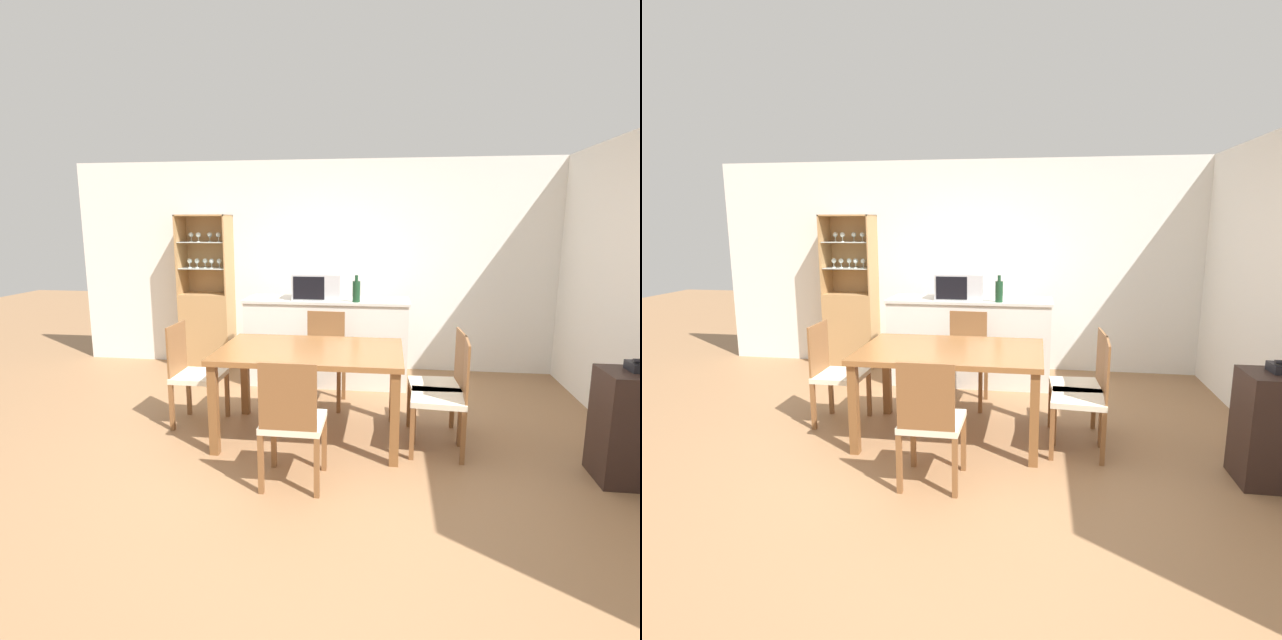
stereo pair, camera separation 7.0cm
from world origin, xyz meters
TOP-DOWN VIEW (x-y plane):
  - ground_plane at (0.00, 0.00)m, footprint 18.00×18.00m
  - wall_back at (0.00, 2.63)m, footprint 6.80×0.06m
  - kitchen_counter at (-0.10, 1.93)m, footprint 1.82×0.56m
  - display_cabinet at (-1.68, 2.42)m, footprint 0.63×0.37m
  - dining_table at (-0.05, 0.44)m, footprint 1.52×0.99m
  - dining_chair_side_right_near at (1.03, 0.29)m, footprint 0.45×0.45m
  - dining_chair_head_far at (-0.05, 1.26)m, footprint 0.43×0.43m
  - dining_chair_side_right_far at (1.03, 0.59)m, footprint 0.44×0.44m
  - dining_chair_side_left_far at (-1.13, 0.59)m, footprint 0.42×0.42m
  - dining_chair_head_near at (-0.05, -0.38)m, footprint 0.42×0.42m
  - microwave at (-0.20, 1.91)m, footprint 0.53×0.36m
  - wine_bottle at (0.24, 1.74)m, footprint 0.08×0.08m
  - side_cabinet at (2.30, 0.00)m, footprint 0.49×0.39m

SIDE VIEW (x-z plane):
  - ground_plane at x=0.00m, z-range 0.00..0.00m
  - side_cabinet at x=2.30m, z-range 0.00..0.80m
  - dining_chair_side_right_near at x=1.03m, z-range 0.01..0.92m
  - dining_chair_head_far at x=-0.05m, z-range 0.01..0.92m
  - dining_chair_side_right_far at x=1.03m, z-range 0.01..0.92m
  - dining_chair_side_left_far at x=-1.13m, z-range 0.01..0.92m
  - dining_chair_head_near at x=-0.05m, z-range 0.01..0.92m
  - kitchen_counter at x=-0.10m, z-range 0.00..0.97m
  - display_cabinet at x=-1.68m, z-range -0.35..1.55m
  - dining_table at x=-0.05m, z-range 0.29..1.06m
  - wine_bottle at x=0.24m, z-range 0.94..1.23m
  - microwave at x=-0.20m, z-range 0.97..1.26m
  - wall_back at x=0.00m, z-range 0.00..2.55m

